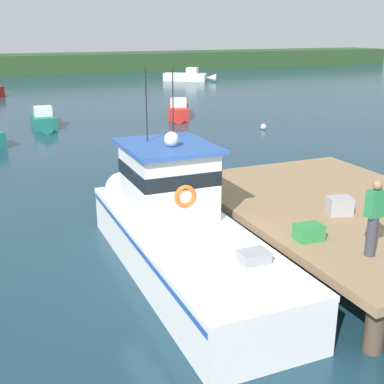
{
  "coord_description": "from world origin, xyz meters",
  "views": [
    {
      "loc": [
        -4.04,
        -10.22,
        5.7
      ],
      "look_at": [
        1.2,
        2.05,
        1.4
      ],
      "focal_mm": 47.67,
      "sensor_mm": 36.0,
      "label": 1
    }
  ],
  "objects_px": {
    "moored_boat_far_right": "(189,76)",
    "mooring_buoy_outer": "(264,127)",
    "crate_single_far": "(339,206)",
    "deckhand_by_the_boat": "(374,217)",
    "moored_boat_off_the_point": "(179,110)",
    "main_fishing_boat": "(178,229)",
    "crate_single_by_cleat": "(309,232)",
    "moored_boat_mid_harbor": "(43,119)"
  },
  "relations": [
    {
      "from": "main_fishing_boat",
      "to": "crate_single_far",
      "type": "xyz_separation_m",
      "value": [
        3.96,
        -1.14,
        0.42
      ]
    },
    {
      "from": "crate_single_far",
      "to": "moored_boat_off_the_point",
      "type": "height_order",
      "value": "crate_single_far"
    },
    {
      "from": "moored_boat_off_the_point",
      "to": "crate_single_far",
      "type": "bearing_deg",
      "value": -101.2
    },
    {
      "from": "crate_single_far",
      "to": "moored_boat_far_right",
      "type": "relative_size",
      "value": 0.11
    },
    {
      "from": "crate_single_by_cleat",
      "to": "mooring_buoy_outer",
      "type": "xyz_separation_m",
      "value": [
        9.03,
        17.05,
        -1.21
      ]
    },
    {
      "from": "crate_single_by_cleat",
      "to": "moored_boat_off_the_point",
      "type": "bearing_deg",
      "value": 75.33
    },
    {
      "from": "crate_single_by_cleat",
      "to": "deckhand_by_the_boat",
      "type": "relative_size",
      "value": 0.37
    },
    {
      "from": "deckhand_by_the_boat",
      "to": "main_fishing_boat",
      "type": "bearing_deg",
      "value": 131.08
    },
    {
      "from": "crate_single_far",
      "to": "deckhand_by_the_boat",
      "type": "distance_m",
      "value": 2.55
    },
    {
      "from": "moored_boat_mid_harbor",
      "to": "crate_single_by_cleat",
      "type": "bearing_deg",
      "value": -83.17
    },
    {
      "from": "deckhand_by_the_boat",
      "to": "mooring_buoy_outer",
      "type": "xyz_separation_m",
      "value": [
        8.35,
        18.24,
        -1.89
      ]
    },
    {
      "from": "crate_single_far",
      "to": "crate_single_by_cleat",
      "type": "bearing_deg",
      "value": -147.64
    },
    {
      "from": "moored_boat_far_right",
      "to": "main_fishing_boat",
      "type": "bearing_deg",
      "value": -113.1
    },
    {
      "from": "crate_single_by_cleat",
      "to": "deckhand_by_the_boat",
      "type": "height_order",
      "value": "deckhand_by_the_boat"
    },
    {
      "from": "main_fishing_boat",
      "to": "moored_boat_off_the_point",
      "type": "height_order",
      "value": "main_fishing_boat"
    },
    {
      "from": "main_fishing_boat",
      "to": "crate_single_by_cleat",
      "type": "height_order",
      "value": "main_fishing_boat"
    },
    {
      "from": "moored_boat_off_the_point",
      "to": "mooring_buoy_outer",
      "type": "bearing_deg",
      "value": -63.78
    },
    {
      "from": "main_fishing_boat",
      "to": "moored_boat_off_the_point",
      "type": "distance_m",
      "value": 22.51
    },
    {
      "from": "crate_single_far",
      "to": "mooring_buoy_outer",
      "type": "height_order",
      "value": "crate_single_far"
    },
    {
      "from": "deckhand_by_the_boat",
      "to": "crate_single_far",
      "type": "bearing_deg",
      "value": 66.05
    },
    {
      "from": "crate_single_far",
      "to": "moored_boat_mid_harbor",
      "type": "xyz_separation_m",
      "value": [
        -4.45,
        22.03,
        -0.99
      ]
    },
    {
      "from": "crate_single_far",
      "to": "main_fishing_boat",
      "type": "bearing_deg",
      "value": 163.99
    },
    {
      "from": "crate_single_far",
      "to": "moored_boat_off_the_point",
      "type": "distance_m",
      "value": 22.49
    },
    {
      "from": "moored_boat_mid_harbor",
      "to": "mooring_buoy_outer",
      "type": "height_order",
      "value": "moored_boat_mid_harbor"
    },
    {
      "from": "crate_single_far",
      "to": "deckhand_by_the_boat",
      "type": "bearing_deg",
      "value": -113.95
    },
    {
      "from": "deckhand_by_the_boat",
      "to": "moored_boat_mid_harbor",
      "type": "bearing_deg",
      "value": 98.08
    },
    {
      "from": "crate_single_by_cleat",
      "to": "mooring_buoy_outer",
      "type": "height_order",
      "value": "crate_single_by_cleat"
    },
    {
      "from": "deckhand_by_the_boat",
      "to": "moored_boat_off_the_point",
      "type": "height_order",
      "value": "deckhand_by_the_boat"
    },
    {
      "from": "main_fishing_boat",
      "to": "moored_boat_mid_harbor",
      "type": "bearing_deg",
      "value": 91.35
    },
    {
      "from": "crate_single_far",
      "to": "moored_boat_mid_harbor",
      "type": "distance_m",
      "value": 22.5
    },
    {
      "from": "main_fishing_boat",
      "to": "deckhand_by_the_boat",
      "type": "height_order",
      "value": "main_fishing_boat"
    },
    {
      "from": "crate_single_by_cleat",
      "to": "moored_boat_mid_harbor",
      "type": "bearing_deg",
      "value": 96.83
    },
    {
      "from": "moored_boat_mid_harbor",
      "to": "mooring_buoy_outer",
      "type": "relative_size",
      "value": 14.9
    },
    {
      "from": "moored_boat_mid_harbor",
      "to": "moored_boat_off_the_point",
      "type": "relative_size",
      "value": 0.97
    },
    {
      "from": "moored_boat_mid_harbor",
      "to": "mooring_buoy_outer",
      "type": "distance_m",
      "value": 13.26
    },
    {
      "from": "main_fishing_boat",
      "to": "deckhand_by_the_boat",
      "type": "relative_size",
      "value": 6.01
    },
    {
      "from": "mooring_buoy_outer",
      "to": "crate_single_by_cleat",
      "type": "bearing_deg",
      "value": -117.91
    },
    {
      "from": "moored_boat_far_right",
      "to": "mooring_buoy_outer",
      "type": "relative_size",
      "value": 16.44
    },
    {
      "from": "main_fishing_boat",
      "to": "moored_boat_mid_harbor",
      "type": "relative_size",
      "value": 1.95
    },
    {
      "from": "moored_boat_far_right",
      "to": "moored_boat_mid_harbor",
      "type": "bearing_deg",
      "value": -130.37
    },
    {
      "from": "mooring_buoy_outer",
      "to": "moored_boat_far_right",
      "type": "bearing_deg",
      "value": 75.94
    },
    {
      "from": "moored_boat_far_right",
      "to": "mooring_buoy_outer",
      "type": "distance_m",
      "value": 29.12
    }
  ]
}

